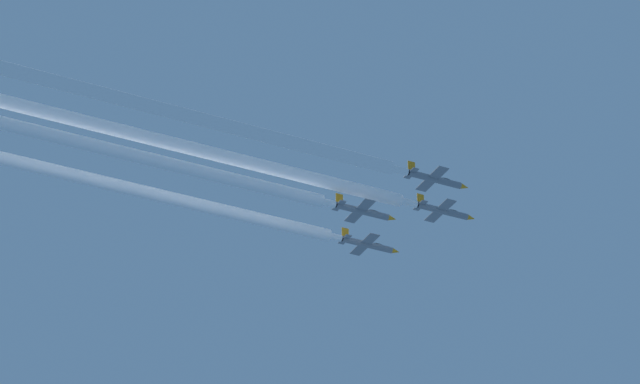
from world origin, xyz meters
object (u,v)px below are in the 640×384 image
object	(u,v)px
jet_lead	(444,211)
jet_left_wingman	(369,245)
jet_right_wingman	(436,180)
jet_slot	(364,211)

from	to	relation	value
jet_lead	jet_left_wingman	distance (m)	16.01
jet_left_wingman	jet_right_wingman	size ratio (longest dim) A/B	1.00
jet_right_wingman	jet_slot	xyz separation A→B (m)	(-12.37, -7.95, -1.95)
jet_left_wingman	jet_right_wingman	world-z (taller)	jet_right_wingman
jet_left_wingman	jet_right_wingman	xyz separation A→B (m)	(25.13, 0.46, 0.53)
jet_slot	jet_right_wingman	bearing A→B (deg)	32.71
jet_lead	jet_slot	bearing A→B (deg)	-90.97
jet_right_wingman	jet_left_wingman	bearing A→B (deg)	-178.96
jet_lead	jet_left_wingman	xyz separation A→B (m)	(-13.04, -8.91, -2.62)
jet_right_wingman	jet_slot	size ratio (longest dim) A/B	1.00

